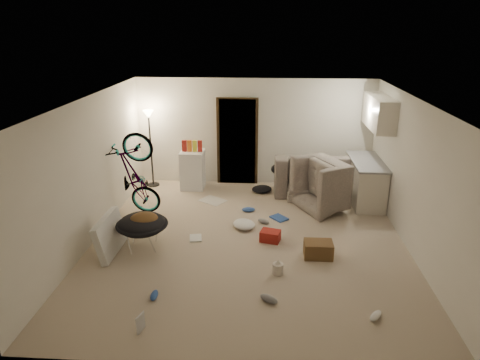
# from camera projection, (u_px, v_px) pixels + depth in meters

# --- Properties ---
(floor) EXTENTS (5.50, 6.00, 0.02)m
(floor) POSITION_uv_depth(u_px,v_px,m) (248.00, 241.00, 7.63)
(floor) COLOR #BBA890
(floor) RESTS_ON ground
(ceiling) EXTENTS (5.50, 6.00, 0.02)m
(ceiling) POSITION_uv_depth(u_px,v_px,m) (249.00, 100.00, 6.77)
(ceiling) COLOR white
(ceiling) RESTS_ON wall_back
(wall_back) EXTENTS (5.50, 0.02, 2.50)m
(wall_back) POSITION_uv_depth(u_px,v_px,m) (255.00, 132.00, 10.02)
(wall_back) COLOR silver
(wall_back) RESTS_ON floor
(wall_front) EXTENTS (5.50, 0.02, 2.50)m
(wall_front) POSITION_uv_depth(u_px,v_px,m) (235.00, 273.00, 4.38)
(wall_front) COLOR silver
(wall_front) RESTS_ON floor
(wall_left) EXTENTS (0.02, 6.00, 2.50)m
(wall_left) POSITION_uv_depth(u_px,v_px,m) (89.00, 172.00, 7.37)
(wall_left) COLOR silver
(wall_left) RESTS_ON floor
(wall_right) EXTENTS (0.02, 6.00, 2.50)m
(wall_right) POSITION_uv_depth(u_px,v_px,m) (416.00, 179.00, 7.03)
(wall_right) COLOR silver
(wall_right) RESTS_ON floor
(doorway) EXTENTS (0.85, 0.10, 2.04)m
(doorway) POSITION_uv_depth(u_px,v_px,m) (237.00, 142.00, 10.09)
(doorway) COLOR black
(doorway) RESTS_ON floor
(door_trim) EXTENTS (0.97, 0.04, 2.10)m
(door_trim) POSITION_uv_depth(u_px,v_px,m) (237.00, 142.00, 10.06)
(door_trim) COLOR #322311
(door_trim) RESTS_ON floor
(floor_lamp) EXTENTS (0.28, 0.28, 1.81)m
(floor_lamp) POSITION_uv_depth(u_px,v_px,m) (150.00, 132.00, 9.81)
(floor_lamp) COLOR black
(floor_lamp) RESTS_ON floor
(kitchen_counter) EXTENTS (0.60, 1.50, 0.88)m
(kitchen_counter) POSITION_uv_depth(u_px,v_px,m) (365.00, 182.00, 9.21)
(kitchen_counter) COLOR beige
(kitchen_counter) RESTS_ON floor
(counter_top) EXTENTS (0.64, 1.54, 0.04)m
(counter_top) POSITION_uv_depth(u_px,v_px,m) (367.00, 162.00, 9.05)
(counter_top) COLOR gray
(counter_top) RESTS_ON kitchen_counter
(kitchen_uppers) EXTENTS (0.38, 1.40, 0.65)m
(kitchen_uppers) POSITION_uv_depth(u_px,v_px,m) (379.00, 112.00, 8.68)
(kitchen_uppers) COLOR beige
(kitchen_uppers) RESTS_ON wall_right
(sofa) EXTENTS (2.35, 1.00, 0.68)m
(sofa) POSITION_uv_depth(u_px,v_px,m) (325.00, 178.00, 9.71)
(sofa) COLOR #333A34
(sofa) RESTS_ON floor
(armchair) EXTENTS (1.47, 1.54, 0.77)m
(armchair) POSITION_uv_depth(u_px,v_px,m) (335.00, 188.00, 8.99)
(armchair) COLOR #333A34
(armchair) RESTS_ON floor
(bicycle) EXTENTS (1.83, 0.90, 1.03)m
(bicycle) POSITION_uv_depth(u_px,v_px,m) (136.00, 193.00, 8.54)
(bicycle) COLOR black
(bicycle) RESTS_ON floor
(book_asset) EXTENTS (0.29, 0.25, 0.02)m
(book_asset) POSITION_uv_depth(u_px,v_px,m) (137.00, 335.00, 5.32)
(book_asset) COLOR maroon
(book_asset) RESTS_ON floor
(mini_fridge) EXTENTS (0.53, 0.53, 0.89)m
(mini_fridge) POSITION_uv_depth(u_px,v_px,m) (193.00, 170.00, 9.95)
(mini_fridge) COLOR white
(mini_fridge) RESTS_ON floor
(snack_box_0) EXTENTS (0.11, 0.08, 0.30)m
(snack_box_0) POSITION_uv_depth(u_px,v_px,m) (184.00, 147.00, 9.77)
(snack_box_0) COLOR maroon
(snack_box_0) RESTS_ON mini_fridge
(snack_box_1) EXTENTS (0.10, 0.07, 0.30)m
(snack_box_1) POSITION_uv_depth(u_px,v_px,m) (190.00, 147.00, 9.76)
(snack_box_1) COLOR orange
(snack_box_1) RESTS_ON mini_fridge
(snack_box_2) EXTENTS (0.11, 0.08, 0.30)m
(snack_box_2) POSITION_uv_depth(u_px,v_px,m) (195.00, 147.00, 9.76)
(snack_box_2) COLOR yellow
(snack_box_2) RESTS_ON mini_fridge
(snack_box_3) EXTENTS (0.11, 0.08, 0.30)m
(snack_box_3) POSITION_uv_depth(u_px,v_px,m) (200.00, 147.00, 9.75)
(snack_box_3) COLOR maroon
(snack_box_3) RESTS_ON mini_fridge
(saucer_chair) EXTENTS (0.88, 0.88, 0.62)m
(saucer_chair) POSITION_uv_depth(u_px,v_px,m) (142.00, 229.00, 7.27)
(saucer_chair) COLOR silver
(saucer_chair) RESTS_ON floor
(hoodie) EXTENTS (0.56, 0.50, 0.22)m
(hoodie) POSITION_uv_depth(u_px,v_px,m) (144.00, 219.00, 7.17)
(hoodie) COLOR brown
(hoodie) RESTS_ON saucer_chair
(sofa_drape) EXTENTS (0.59, 0.50, 0.28)m
(sofa_drape) POSITION_uv_depth(u_px,v_px,m) (283.00, 169.00, 9.70)
(sofa_drape) COLOR black
(sofa_drape) RESTS_ON sofa
(tv_box) EXTENTS (0.27, 0.97, 0.65)m
(tv_box) POSITION_uv_depth(u_px,v_px,m) (110.00, 235.00, 7.16)
(tv_box) COLOR silver
(tv_box) RESTS_ON floor
(drink_case_a) EXTENTS (0.47, 0.34, 0.27)m
(drink_case_a) POSITION_uv_depth(u_px,v_px,m) (318.00, 249.00, 7.07)
(drink_case_a) COLOR brown
(drink_case_a) RESTS_ON floor
(drink_case_b) EXTENTS (0.39, 0.33, 0.20)m
(drink_case_b) POSITION_uv_depth(u_px,v_px,m) (270.00, 236.00, 7.60)
(drink_case_b) COLOR maroon
(drink_case_b) RESTS_ON floor
(juicer) EXTENTS (0.17, 0.17, 0.24)m
(juicer) POSITION_uv_depth(u_px,v_px,m) (278.00, 268.00, 6.61)
(juicer) COLOR beige
(juicer) RESTS_ON floor
(newspaper) EXTENTS (0.67, 0.63, 0.01)m
(newspaper) POSITION_uv_depth(u_px,v_px,m) (213.00, 201.00, 9.36)
(newspaper) COLOR #BAB4AB
(newspaper) RESTS_ON floor
(book_blue) EXTENTS (0.39, 0.40, 0.03)m
(book_blue) POSITION_uv_depth(u_px,v_px,m) (279.00, 218.00, 8.49)
(book_blue) COLOR #2E53A6
(book_blue) RESTS_ON floor
(book_white) EXTENTS (0.26, 0.31, 0.03)m
(book_white) POSITION_uv_depth(u_px,v_px,m) (196.00, 238.00, 7.71)
(book_white) COLOR silver
(book_white) RESTS_ON floor
(shoe_0) EXTENTS (0.28, 0.13, 0.10)m
(shoe_0) POSITION_uv_depth(u_px,v_px,m) (248.00, 210.00, 8.79)
(shoe_0) COLOR #2E53A6
(shoe_0) RESTS_ON floor
(shoe_1) EXTENTS (0.27, 0.21, 0.09)m
(shoe_1) POSITION_uv_depth(u_px,v_px,m) (264.00, 221.00, 8.28)
(shoe_1) COLOR slate
(shoe_1) RESTS_ON floor
(shoe_2) EXTENTS (0.10, 0.24, 0.09)m
(shoe_2) POSITION_uv_depth(u_px,v_px,m) (154.00, 295.00, 6.03)
(shoe_2) COLOR #2E53A6
(shoe_2) RESTS_ON floor
(shoe_3) EXTENTS (0.30, 0.24, 0.10)m
(shoe_3) POSITION_uv_depth(u_px,v_px,m) (269.00, 299.00, 5.94)
(shoe_3) COLOR slate
(shoe_3) RESTS_ON floor
(shoe_4) EXTENTS (0.25, 0.27, 0.10)m
(shoe_4) POSITION_uv_depth(u_px,v_px,m) (376.00, 316.00, 5.60)
(shoe_4) COLOR white
(shoe_4) RESTS_ON floor
(clothes_lump_b) EXTENTS (0.59, 0.56, 0.14)m
(clothes_lump_b) POSITION_uv_depth(u_px,v_px,m) (262.00, 189.00, 9.82)
(clothes_lump_b) COLOR black
(clothes_lump_b) RESTS_ON floor
(clothes_lump_c) EXTENTS (0.59, 0.60, 0.14)m
(clothes_lump_c) POSITION_uv_depth(u_px,v_px,m) (244.00, 224.00, 8.10)
(clothes_lump_c) COLOR silver
(clothes_lump_c) RESTS_ON floor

